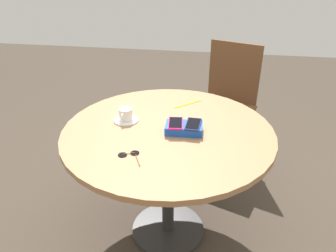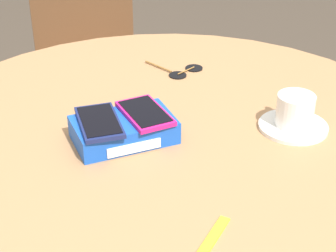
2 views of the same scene
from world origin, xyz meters
name	(u,v)px [view 2 (image 2 of 2)]	position (x,y,z in m)	size (l,w,h in m)	color
round_table	(168,179)	(0.00, 0.00, 0.62)	(1.10, 1.10, 0.72)	#2D2D2D
phone_box	(124,130)	(-0.08, 0.01, 0.74)	(0.19, 0.12, 0.04)	blue
phone_navy	(99,122)	(-0.13, 0.01, 0.77)	(0.08, 0.13, 0.01)	navy
phone_magenta	(145,113)	(-0.04, 0.02, 0.77)	(0.09, 0.13, 0.01)	#D11975
saucer	(293,126)	(0.24, -0.06, 0.72)	(0.14, 0.14, 0.01)	white
coffee_cup	(295,109)	(0.24, -0.06, 0.76)	(0.07, 0.10, 0.06)	white
sunglasses	(183,71)	(0.14, 0.26, 0.72)	(0.12, 0.12, 0.01)	black
chair_far_side	(92,70)	(0.07, 0.98, 0.43)	(0.42, 0.42, 0.80)	brown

